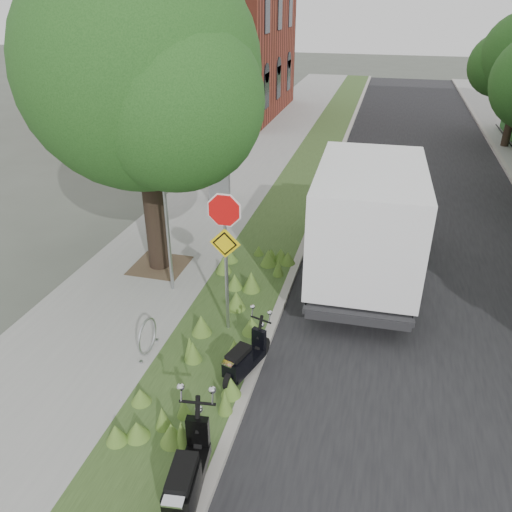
% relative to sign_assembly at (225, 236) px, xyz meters
% --- Properties ---
extents(ground, '(120.00, 120.00, 0.00)m').
position_rel_sign_assembly_xyz_m(ground, '(1.40, -0.58, -2.33)').
color(ground, '#4C5147').
rests_on(ground, ground).
extents(sidewalk_near, '(3.50, 60.00, 0.12)m').
position_rel_sign_assembly_xyz_m(sidewalk_near, '(-2.85, 9.42, -2.27)').
color(sidewalk_near, gray).
rests_on(sidewalk_near, ground).
extents(verge, '(2.00, 60.00, 0.12)m').
position_rel_sign_assembly_xyz_m(verge, '(-0.10, 9.42, -2.27)').
color(verge, '#30451D').
rests_on(verge, ground).
extents(kerb_near, '(0.20, 60.00, 0.13)m').
position_rel_sign_assembly_xyz_m(kerb_near, '(0.90, 9.42, -2.26)').
color(kerb_near, '#9E9991').
rests_on(kerb_near, ground).
extents(road, '(7.00, 60.00, 0.01)m').
position_rel_sign_assembly_xyz_m(road, '(4.40, 9.42, -2.32)').
color(road, black).
rests_on(road, ground).
extents(street_tree_main, '(6.21, 5.54, 7.66)m').
position_rel_sign_assembly_xyz_m(street_tree_main, '(-2.68, 2.28, 2.48)').
color(street_tree_main, black).
rests_on(street_tree_main, ground).
extents(bare_post, '(0.08, 0.08, 4.00)m').
position_rel_sign_assembly_xyz_m(bare_post, '(-1.80, 1.22, -0.21)').
color(bare_post, '#A5A8AD').
rests_on(bare_post, ground).
extents(bike_hoop, '(0.06, 0.78, 0.77)m').
position_rel_sign_assembly_xyz_m(bike_hoop, '(-1.30, -1.18, -1.83)').
color(bike_hoop, '#A5A8AD').
rests_on(bike_hoop, ground).
extents(sign_assembly, '(0.94, 0.08, 3.22)m').
position_rel_sign_assembly_xyz_m(sign_assembly, '(0.00, 0.00, 0.00)').
color(sign_assembly, '#A5A8AD').
rests_on(sign_assembly, ground).
extents(brick_building, '(9.40, 10.40, 8.30)m').
position_rel_sign_assembly_xyz_m(brick_building, '(-8.10, 21.42, 1.88)').
color(brick_building, maroon).
rests_on(brick_building, ground).
extents(scooter_near, '(0.53, 1.85, 0.88)m').
position_rel_sign_assembly_xyz_m(scooter_near, '(0.73, -4.16, -1.78)').
color(scooter_near, black).
rests_on(scooter_near, ground).
extents(scooter_far, '(0.60, 1.48, 0.72)m').
position_rel_sign_assembly_xyz_m(scooter_far, '(0.75, -1.44, -1.85)').
color(scooter_far, black).
rests_on(scooter_far, ground).
extents(box_truck, '(2.51, 5.95, 2.66)m').
position_rel_sign_assembly_xyz_m(box_truck, '(2.63, 3.16, -0.59)').
color(box_truck, '#262628').
rests_on(box_truck, ground).
extents(utility_cabinet, '(0.86, 0.65, 1.04)m').
position_rel_sign_assembly_xyz_m(utility_cabinet, '(-2.55, 7.19, -1.71)').
color(utility_cabinet, '#262628').
rests_on(utility_cabinet, ground).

